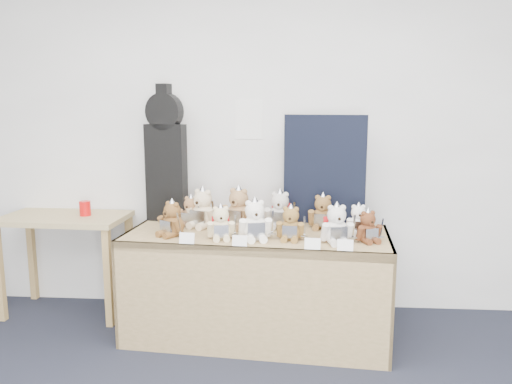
# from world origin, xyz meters

# --- Properties ---
(room_shell) EXTENTS (6.00, 6.00, 6.00)m
(room_shell) POSITION_xyz_m (-0.01, 2.49, 1.49)
(room_shell) COLOR white
(room_shell) RESTS_ON floor
(display_table) EXTENTS (1.84, 0.89, 0.74)m
(display_table) POSITION_xyz_m (0.08, 1.87, 0.58)
(display_table) COLOR olive
(display_table) RESTS_ON floor
(side_table) EXTENTS (0.95, 0.56, 0.77)m
(side_table) POSITION_xyz_m (-1.41, 2.24, 0.64)
(side_table) COLOR #A08656
(side_table) RESTS_ON floor
(guitar_case) EXTENTS (0.32, 0.16, 1.01)m
(guitar_case) POSITION_xyz_m (-0.61, 2.25, 1.24)
(guitar_case) COLOR black
(guitar_case) RESTS_ON display_table
(navy_board) EXTENTS (0.58, 0.15, 0.79)m
(navy_board) POSITION_xyz_m (0.55, 2.24, 1.14)
(navy_board) COLOR black
(navy_board) RESTS_ON display_table
(red_cup) EXTENTS (0.08, 0.08, 0.11)m
(red_cup) POSITION_xyz_m (-1.24, 2.25, 0.83)
(red_cup) COLOR red
(red_cup) RESTS_ON side_table
(teddy_front_far_left) EXTENTS (0.21, 0.22, 0.27)m
(teddy_front_far_left) POSITION_xyz_m (-0.47, 1.82, 0.85)
(teddy_front_far_left) COLOR brown
(teddy_front_far_left) RESTS_ON display_table
(teddy_front_left) EXTENTS (0.21, 0.18, 0.25)m
(teddy_front_left) POSITION_xyz_m (-0.13, 1.76, 0.84)
(teddy_front_left) COLOR beige
(teddy_front_left) RESTS_ON display_table
(teddy_front_centre) EXTENTS (0.25, 0.22, 0.30)m
(teddy_front_centre) POSITION_xyz_m (0.09, 1.76, 0.86)
(teddy_front_centre) COLOR white
(teddy_front_centre) RESTS_ON display_table
(teddy_front_right) EXTENTS (0.20, 0.17, 0.25)m
(teddy_front_right) POSITION_xyz_m (0.32, 1.77, 0.84)
(teddy_front_right) COLOR brown
(teddy_front_right) RESTS_ON display_table
(teddy_front_far_right) EXTENTS (0.23, 0.21, 0.28)m
(teddy_front_far_right) POSITION_xyz_m (0.60, 1.72, 0.85)
(teddy_front_far_right) COLOR silver
(teddy_front_far_right) RESTS_ON display_table
(teddy_front_end) EXTENTS (0.19, 0.18, 0.23)m
(teddy_front_end) POSITION_xyz_m (0.81, 1.76, 0.83)
(teddy_front_end) COLOR brown
(teddy_front_end) RESTS_ON display_table
(teddy_back_left) EXTENTS (0.25, 0.25, 0.31)m
(teddy_back_left) POSITION_xyz_m (-0.31, 2.08, 0.87)
(teddy_back_left) COLOR beige
(teddy_back_left) RESTS_ON display_table
(teddy_back_centre_left) EXTENTS (0.26, 0.26, 0.32)m
(teddy_back_centre_left) POSITION_xyz_m (-0.05, 2.08, 0.87)
(teddy_back_centre_left) COLOR #9C774E
(teddy_back_centre_left) RESTS_ON display_table
(teddy_back_centre_right) EXTENTS (0.24, 0.21, 0.30)m
(teddy_back_centre_right) POSITION_xyz_m (0.24, 2.09, 0.86)
(teddy_back_centre_right) COLOR beige
(teddy_back_centre_right) RESTS_ON display_table
(teddy_back_right) EXTENTS (0.22, 0.20, 0.27)m
(teddy_back_right) POSITION_xyz_m (0.54, 2.10, 0.85)
(teddy_back_right) COLOR brown
(teddy_back_right) RESTS_ON display_table
(teddy_back_end) EXTENTS (0.19, 0.15, 0.23)m
(teddy_back_end) POSITION_xyz_m (0.77, 1.96, 0.83)
(teddy_back_end) COLOR white
(teddy_back_end) RESTS_ON display_table
(teddy_back_far_left) EXTENTS (0.20, 0.19, 0.24)m
(teddy_back_far_left) POSITION_xyz_m (-0.40, 2.11, 0.84)
(teddy_back_far_left) COLOR olive
(teddy_back_far_left) RESTS_ON display_table
(entry_card_a) EXTENTS (0.10, 0.03, 0.07)m
(entry_card_a) POSITION_xyz_m (-0.33, 1.62, 0.78)
(entry_card_a) COLOR white
(entry_card_a) RESTS_ON display_table
(entry_card_b) EXTENTS (0.09, 0.03, 0.07)m
(entry_card_b) POSITION_xyz_m (0.01, 1.60, 0.78)
(entry_card_b) COLOR white
(entry_card_b) RESTS_ON display_table
(entry_card_c) EXTENTS (0.10, 0.03, 0.07)m
(entry_card_c) POSITION_xyz_m (0.45, 1.56, 0.78)
(entry_card_c) COLOR white
(entry_card_c) RESTS_ON display_table
(entry_card_d) EXTENTS (0.10, 0.03, 0.07)m
(entry_card_d) POSITION_xyz_m (0.64, 1.54, 0.78)
(entry_card_d) COLOR white
(entry_card_d) RESTS_ON display_table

